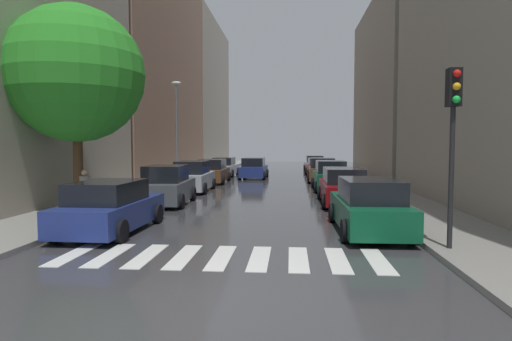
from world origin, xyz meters
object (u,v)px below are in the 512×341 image
object	(u,v)px
lamp_post_left	(177,125)
parked_car_left_fifth	(225,167)
parked_car_left_second	(167,186)
parked_car_right_second	(343,187)
traffic_light_right_corner	(453,118)
pedestrian_foreground	(85,191)
parked_car_left_third	(193,177)
parked_car_right_sixth	(314,164)
parked_car_right_nearest	(369,207)
car_midroad	(254,169)
parked_car_left_nearest	(110,208)
parked_car_right_fifth	(318,168)
street_tree_left	(76,75)
parked_car_right_fourth	(322,171)
parked_car_left_fourth	(213,172)
parked_car_right_third	(330,177)

from	to	relation	value
lamp_post_left	parked_car_left_fifth	bearing A→B (deg)	80.30
parked_car_left_second	parked_car_right_second	distance (m)	7.80
traffic_light_right_corner	lamp_post_left	bearing A→B (deg)	124.91
pedestrian_foreground	parked_car_left_third	bearing A→B (deg)	-108.15
parked_car_left_second	parked_car_right_sixth	bearing A→B (deg)	-20.72
parked_car_left_third	traffic_light_right_corner	bearing A→B (deg)	-145.31
parked_car_left_fifth	parked_car_right_second	xyz separation A→B (m)	(7.90, -16.50, 0.02)
pedestrian_foreground	parked_car_left_second	bearing A→B (deg)	-125.88
parked_car_right_nearest	pedestrian_foreground	world-z (taller)	pedestrian_foreground
parked_car_right_sixth	pedestrian_foreground	bearing A→B (deg)	159.66
car_midroad	parked_car_left_nearest	bearing A→B (deg)	174.28
parked_car_right_fifth	street_tree_left	distance (m)	23.27
parked_car_left_second	parked_car_right_second	size ratio (longest dim) A/B	0.85
parked_car_right_second	parked_car_right_nearest	bearing A→B (deg)	-179.01
parked_car_right_nearest	parked_car_right_fourth	world-z (taller)	parked_car_right_fourth
parked_car_right_fifth	pedestrian_foreground	distance (m)	23.19
parked_car_right_second	pedestrian_foreground	distance (m)	10.63
parked_car_left_third	parked_car_left_fourth	xyz separation A→B (m)	(0.09, 5.53, -0.03)
parked_car_left_third	car_midroad	world-z (taller)	parked_car_left_third
parked_car_left_second	parked_car_right_second	bearing A→B (deg)	-87.22
parked_car_left_nearest	traffic_light_right_corner	xyz separation A→B (m)	(9.29, -1.91, 2.55)
parked_car_right_third	pedestrian_foreground	world-z (taller)	pedestrian_foreground
parked_car_right_sixth	car_midroad	size ratio (longest dim) A/B	1.05
parked_car_left_third	pedestrian_foreground	distance (m)	8.93
parked_car_left_fourth	street_tree_left	xyz separation A→B (m)	(-2.66, -13.52, 4.51)
parked_car_left_nearest	parked_car_left_second	size ratio (longest dim) A/B	1.09
parked_car_left_fifth	parked_car_right_nearest	distance (m)	23.84
parked_car_left_second	parked_car_right_fifth	distance (m)	19.22
parked_car_right_fifth	pedestrian_foreground	xyz separation A→B (m)	(-9.77, -21.03, 0.25)
pedestrian_foreground	lamp_post_left	distance (m)	11.80
parked_car_left_third	traffic_light_right_corner	distance (m)	16.23
pedestrian_foreground	parked_car_right_sixth	bearing A→B (deg)	-115.33
parked_car_right_nearest	parked_car_right_fourth	size ratio (longest dim) A/B	1.07
parked_car_right_nearest	parked_car_right_second	world-z (taller)	same
parked_car_right_third	traffic_light_right_corner	world-z (taller)	traffic_light_right_corner
parked_car_right_third	parked_car_right_fifth	size ratio (longest dim) A/B	0.91
parked_car_right_fourth	pedestrian_foreground	size ratio (longest dim) A/B	2.73
car_midroad	pedestrian_foreground	world-z (taller)	pedestrian_foreground
parked_car_left_fifth	lamp_post_left	bearing A→B (deg)	171.28
parked_car_right_third	parked_car_right_nearest	bearing A→B (deg)	-179.75
parked_car_left_second	parked_car_left_third	world-z (taller)	parked_car_left_second
parked_car_left_fifth	parked_car_right_fourth	distance (m)	9.26
parked_car_right_second	parked_car_right_sixth	distance (m)	22.91
parked_car_left_nearest	parked_car_left_fifth	size ratio (longest dim) A/B	0.96
parked_car_left_second	traffic_light_right_corner	distance (m)	12.36
parked_car_left_third	pedestrian_foreground	bearing A→B (deg)	166.36
parked_car_right_second	traffic_light_right_corner	distance (m)	8.99
parked_car_left_fourth	traffic_light_right_corner	size ratio (longest dim) A/B	1.08
parked_car_right_nearest	parked_car_right_third	world-z (taller)	parked_car_right_third
street_tree_left	parked_car_left_fourth	bearing A→B (deg)	78.85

